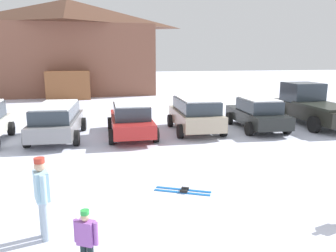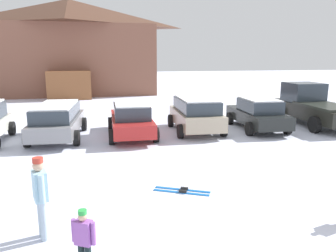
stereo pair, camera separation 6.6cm
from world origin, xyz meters
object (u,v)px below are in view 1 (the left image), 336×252
object	(u,v)px
ski_lodge	(69,46)
parked_red_sedan	(131,119)
skier_adult_in_blue_parka	(42,194)
parked_beige_suv	(195,113)
pickup_truck	(311,106)
parked_grey_wagon	(57,120)
skier_child_in_purple_jacket	(86,239)
pair_of_skis	(183,191)
parked_black_sedan	(257,113)

from	to	relation	value
ski_lodge	parked_red_sedan	bearing A→B (deg)	-79.20
skier_adult_in_blue_parka	ski_lodge	bearing A→B (deg)	92.46
parked_beige_suv	skier_adult_in_blue_parka	world-z (taller)	skier_adult_in_blue_parka
pickup_truck	skier_adult_in_blue_parka	size ratio (longest dim) A/B	3.49
parked_red_sedan	parked_beige_suv	bearing A→B (deg)	4.92
ski_lodge	parked_grey_wagon	world-z (taller)	ski_lodge
parked_grey_wagon	skier_adult_in_blue_parka	xyz separation A→B (m)	(0.60, -8.57, 0.10)
parked_beige_suv	skier_child_in_purple_jacket	world-z (taller)	parked_beige_suv
parked_grey_wagon	skier_adult_in_blue_parka	bearing A→B (deg)	-85.98
parked_beige_suv	pair_of_skis	xyz separation A→B (m)	(-2.47, -6.91, -0.87)
skier_adult_in_blue_parka	skier_child_in_purple_jacket	bearing A→B (deg)	-58.02
parked_grey_wagon	pair_of_skis	xyz separation A→B (m)	(3.88, -6.92, -0.82)
ski_lodge	pair_of_skis	xyz separation A→B (m)	(4.50, -26.76, -4.57)
parked_red_sedan	skier_child_in_purple_jacket	world-z (taller)	parked_red_sedan
skier_adult_in_blue_parka	pair_of_skis	xyz separation A→B (m)	(3.28, 1.64, -0.92)
skier_child_in_purple_jacket	pair_of_skis	xyz separation A→B (m)	(2.43, 3.00, -0.64)
parked_red_sedan	skier_child_in_purple_jacket	size ratio (longest dim) A/B	3.92
ski_lodge	parked_black_sedan	bearing A→B (deg)	-63.09
parked_red_sedan	skier_child_in_purple_jacket	distance (m)	9.80
parked_beige_suv	skier_adult_in_blue_parka	size ratio (longest dim) A/B	2.48
ski_lodge	skier_adult_in_blue_parka	xyz separation A→B (m)	(1.22, -28.40, -3.65)
parked_red_sedan	parked_beige_suv	distance (m)	3.14
pickup_truck	ski_lodge	bearing A→B (deg)	124.97
parked_grey_wagon	skier_adult_in_blue_parka	distance (m)	8.59
parked_beige_suv	parked_red_sedan	bearing A→B (deg)	-175.08
ski_lodge	parked_red_sedan	distance (m)	20.83
parked_red_sedan	pickup_truck	xyz separation A→B (m)	(9.73, 0.72, 0.21)
parked_grey_wagon	parked_beige_suv	distance (m)	6.35
parked_beige_suv	pair_of_skis	size ratio (longest dim) A/B	2.79
ski_lodge	pickup_truck	world-z (taller)	ski_lodge
parked_beige_suv	pickup_truck	world-z (taller)	pickup_truck
parked_red_sedan	parked_beige_suv	xyz separation A→B (m)	(3.13, 0.27, 0.11)
pair_of_skis	pickup_truck	bearing A→B (deg)	39.05
pickup_truck	skier_child_in_purple_jacket	world-z (taller)	pickup_truck
parked_grey_wagon	skier_child_in_purple_jacket	world-z (taller)	parked_grey_wagon
ski_lodge	skier_child_in_purple_jacket	bearing A→B (deg)	-86.03
pickup_truck	pair_of_skis	size ratio (longest dim) A/B	3.93
parked_grey_wagon	parked_beige_suv	xyz separation A→B (m)	(6.35, -0.01, 0.05)
parked_grey_wagon	pickup_truck	distance (m)	12.96
parked_beige_suv	parked_black_sedan	xyz separation A→B (m)	(3.17, -0.13, -0.09)
skier_adult_in_blue_parka	parked_beige_suv	bearing A→B (deg)	56.11
parked_grey_wagon	pickup_truck	size ratio (longest dim) A/B	0.82
parked_red_sedan	pair_of_skis	size ratio (longest dim) A/B	3.08
skier_child_in_purple_jacket	skier_adult_in_blue_parka	world-z (taller)	skier_adult_in_blue_parka
parked_grey_wagon	parked_black_sedan	xyz separation A→B (m)	(9.52, -0.15, -0.05)
parked_red_sedan	skier_adult_in_blue_parka	xyz separation A→B (m)	(-2.62, -8.28, 0.16)
skier_child_in_purple_jacket	parked_black_sedan	bearing A→B (deg)	50.45
ski_lodge	pair_of_skis	bearing A→B (deg)	-80.46
parked_red_sedan	skier_adult_in_blue_parka	bearing A→B (deg)	-107.53
pickup_truck	skier_adult_in_blue_parka	world-z (taller)	pickup_truck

